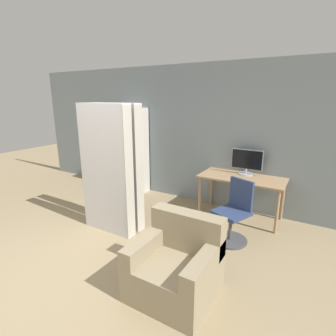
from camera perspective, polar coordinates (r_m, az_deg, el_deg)
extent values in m
plane|color=#9E8966|center=(3.60, -24.30, -21.69)|extent=(16.00, 16.00, 0.00)
cube|color=gray|center=(5.40, 2.95, 7.38)|extent=(8.00, 0.06, 2.70)
cube|color=tan|center=(4.69, 15.79, -2.07)|extent=(1.43, 0.68, 0.03)
cylinder|color=tan|center=(4.77, 6.92, -6.10)|extent=(0.05, 0.05, 0.72)
cylinder|color=tan|center=(4.45, 22.66, -8.84)|extent=(0.05, 0.05, 0.72)
cylinder|color=tan|center=(5.26, 9.45, -4.15)|extent=(0.05, 0.05, 0.72)
cylinder|color=tan|center=(4.97, 23.68, -6.44)|extent=(0.05, 0.05, 0.72)
cylinder|color=#B7B7BC|center=(4.86, 16.57, -1.22)|extent=(0.26, 0.26, 0.02)
cylinder|color=#B7B7BC|center=(4.85, 16.61, -0.61)|extent=(0.04, 0.04, 0.09)
cube|color=#B7B7BC|center=(4.80, 16.82, 1.80)|extent=(0.54, 0.02, 0.35)
cube|color=black|center=(4.80, 16.80, 1.79)|extent=(0.52, 0.03, 0.33)
cylinder|color=#4C4C51|center=(4.17, 13.22, -14.97)|extent=(0.52, 0.52, 0.03)
cylinder|color=#4C4C51|center=(4.07, 13.40, -12.35)|extent=(0.05, 0.05, 0.40)
cube|color=navy|center=(3.97, 13.60, -9.47)|extent=(0.57, 0.57, 0.05)
cube|color=navy|center=(4.03, 15.64, -5.42)|extent=(0.38, 0.18, 0.45)
cube|color=beige|center=(6.14, -9.94, 4.17)|extent=(0.02, 0.29, 1.86)
cube|color=beige|center=(5.74, -4.91, 3.57)|extent=(0.02, 0.29, 1.86)
cube|color=beige|center=(6.04, -6.70, 4.11)|extent=(0.68, 0.02, 1.86)
cube|color=beige|center=(6.18, -7.22, -4.53)|extent=(0.64, 0.26, 0.02)
cube|color=beige|center=(6.09, -7.31, -1.80)|extent=(0.64, 0.26, 0.02)
cube|color=beige|center=(6.00, -7.41, 1.00)|extent=(0.64, 0.26, 0.02)
cube|color=beige|center=(5.94, -7.51, 3.88)|extent=(0.64, 0.26, 0.02)
cube|color=beige|center=(5.88, -7.61, 6.82)|extent=(0.64, 0.26, 0.02)
cube|color=beige|center=(5.85, -7.72, 9.80)|extent=(0.64, 0.26, 0.02)
cube|color=beige|center=(5.83, -7.83, 12.81)|extent=(0.64, 0.26, 0.02)
cube|color=silver|center=(6.30, -9.57, -3.10)|extent=(0.03, 0.15, 0.22)
cube|color=silver|center=(6.30, -9.16, -2.97)|extent=(0.03, 0.20, 0.24)
cube|color=#1E4C9E|center=(6.28, -8.95, -3.27)|extent=(0.02, 0.18, 0.19)
cube|color=red|center=(6.25, -8.84, -3.14)|extent=(0.02, 0.20, 0.24)
cube|color=silver|center=(6.22, -8.71, -3.11)|extent=(0.02, 0.16, 0.26)
cube|color=gold|center=(6.24, -8.11, -3.03)|extent=(0.04, 0.19, 0.26)
cube|color=brown|center=(6.22, -7.77, -3.15)|extent=(0.03, 0.18, 0.24)
cube|color=#7A2D84|center=(6.17, -7.75, -3.19)|extent=(0.02, 0.19, 0.26)
cube|color=#287A38|center=(6.23, -9.53, -0.32)|extent=(0.03, 0.19, 0.23)
cube|color=#287A38|center=(6.20, -9.39, -0.31)|extent=(0.03, 0.20, 0.25)
cube|color=silver|center=(6.20, -8.82, -0.57)|extent=(0.04, 0.18, 0.18)
cube|color=gold|center=(6.18, -8.53, -0.64)|extent=(0.03, 0.20, 0.18)
cube|color=teal|center=(6.14, -8.33, -0.43)|extent=(0.04, 0.19, 0.24)
cube|color=teal|center=(6.12, -7.98, -0.52)|extent=(0.03, 0.18, 0.23)
cube|color=#7A2D84|center=(6.14, -9.90, 2.14)|extent=(0.02, 0.16, 0.18)
cube|color=teal|center=(6.18, -9.19, 2.33)|extent=(0.03, 0.14, 0.19)
cube|color=red|center=(6.11, -9.21, 2.33)|extent=(0.03, 0.16, 0.22)
cube|color=gold|center=(6.11, -8.71, 2.18)|extent=(0.03, 0.20, 0.18)
cube|color=#7A2D84|center=(6.07, -8.64, 2.09)|extent=(0.02, 0.20, 0.18)
cube|color=gold|center=(6.05, -8.37, 2.23)|extent=(0.04, 0.21, 0.22)
cube|color=brown|center=(6.01, -8.10, 2.17)|extent=(0.04, 0.21, 0.22)
cube|color=red|center=(6.02, -7.59, 2.18)|extent=(0.02, 0.16, 0.22)
cube|color=red|center=(5.96, -7.70, 1.92)|extent=(0.02, 0.16, 0.19)
cube|color=red|center=(6.11, -9.65, 5.10)|extent=(0.04, 0.17, 0.19)
cube|color=#7A2D84|center=(6.07, -9.35, 5.06)|extent=(0.03, 0.20, 0.19)
cube|color=silver|center=(6.03, -9.10, 5.33)|extent=(0.03, 0.22, 0.26)
cube|color=red|center=(6.01, -8.78, 5.14)|extent=(0.02, 0.15, 0.22)
cube|color=teal|center=(6.03, -8.25, 5.03)|extent=(0.02, 0.15, 0.19)
cube|color=orange|center=(5.96, -8.43, 5.14)|extent=(0.02, 0.21, 0.24)
cube|color=#7A2D84|center=(5.94, -8.18, 5.19)|extent=(0.03, 0.15, 0.25)
cube|color=#1E4C9E|center=(6.06, -9.88, 8.11)|extent=(0.03, 0.17, 0.22)
cube|color=silver|center=(6.04, -9.62, 7.97)|extent=(0.03, 0.21, 0.19)
cube|color=red|center=(6.02, -9.28, 7.88)|extent=(0.03, 0.16, 0.18)
cube|color=silver|center=(5.97, -9.28, 8.24)|extent=(0.02, 0.16, 0.26)
cube|color=brown|center=(5.99, -8.76, 7.93)|extent=(0.02, 0.21, 0.19)
cube|color=#232328|center=(5.93, -8.84, 8.22)|extent=(0.03, 0.16, 0.27)
cube|color=brown|center=(5.94, -8.32, 8.10)|extent=(0.03, 0.15, 0.23)
cube|color=#232328|center=(5.92, -8.11, 8.14)|extent=(0.02, 0.17, 0.24)
cube|color=teal|center=(6.01, -10.22, 10.88)|extent=(0.02, 0.19, 0.20)
cube|color=gold|center=(6.00, -9.78, 11.16)|extent=(0.04, 0.20, 0.25)
cube|color=#7A2D84|center=(6.01, -9.15, 10.98)|extent=(0.04, 0.14, 0.21)
cube|color=#7A2D84|center=(5.96, -9.13, 10.97)|extent=(0.02, 0.15, 0.21)
cube|color=silver|center=(4.12, -13.26, -0.47)|extent=(0.90, 0.19, 2.00)
cube|color=beige|center=(3.83, -8.42, -1.42)|extent=(0.01, 0.19, 1.96)
cube|color=silver|center=(4.29, -10.99, 0.28)|extent=(0.90, 0.19, 2.00)
cube|color=beige|center=(4.01, -6.21, -0.57)|extent=(0.01, 0.19, 1.96)
cube|color=gray|center=(3.06, 1.31, -22.77)|extent=(0.85, 0.80, 0.40)
cube|color=gray|center=(3.05, 4.23, -13.42)|extent=(0.85, 0.20, 0.45)
cube|color=gray|center=(3.05, -4.53, -16.20)|extent=(0.16, 0.80, 0.20)
cube|color=gray|center=(2.77, 7.97, -19.94)|extent=(0.16, 0.80, 0.20)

